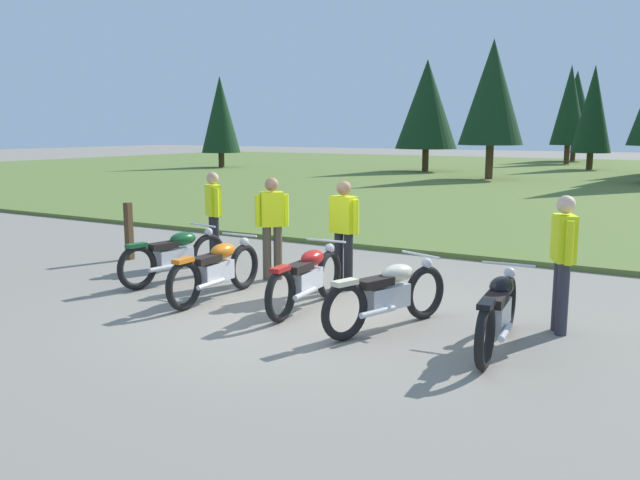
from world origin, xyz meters
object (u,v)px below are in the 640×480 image
at_px(rider_checking_bike, 213,212).
at_px(rider_near_row_end, 344,228).
at_px(motorcycle_british_green, 175,255).
at_px(motorcycle_black, 498,311).
at_px(motorcycle_red, 307,277).
at_px(rider_with_back_turned, 563,256).
at_px(motorcycle_cream, 388,294).
at_px(trail_marker_post, 129,231).
at_px(rider_in_hivis_vest, 272,222).
at_px(motorcycle_orange, 216,269).

distance_m(rider_checking_bike, rider_near_row_end, 3.07).
bearing_deg(motorcycle_british_green, motorcycle_black, -6.85).
relative_size(motorcycle_red, rider_near_row_end, 1.26).
bearing_deg(motorcycle_red, motorcycle_black, -7.31).
bearing_deg(rider_checking_bike, rider_with_back_turned, -10.51).
distance_m(motorcycle_red, rider_checking_bike, 3.65).
height_order(motorcycle_cream, rider_with_back_turned, rider_with_back_turned).
height_order(motorcycle_cream, motorcycle_black, same).
xyz_separation_m(motorcycle_black, trail_marker_post, (-7.46, 1.61, 0.10)).
distance_m(motorcycle_black, rider_in_hivis_vest, 4.48).
relative_size(motorcycle_orange, rider_near_row_end, 1.26).
height_order(motorcycle_british_green, motorcycle_red, same).
bearing_deg(motorcycle_british_green, trail_marker_post, 154.95).
relative_size(motorcycle_cream, rider_near_row_end, 1.21).
relative_size(motorcycle_red, rider_checking_bike, 1.26).
xyz_separation_m(motorcycle_cream, rider_checking_bike, (-4.47, 2.09, 0.51)).
relative_size(motorcycle_british_green, motorcycle_black, 0.99).
distance_m(motorcycle_british_green, rider_with_back_turned, 5.91).
bearing_deg(trail_marker_post, motorcycle_red, -14.88).
height_order(motorcycle_orange, trail_marker_post, trail_marker_post).
relative_size(motorcycle_red, motorcycle_cream, 1.04).
height_order(motorcycle_black, trail_marker_post, trail_marker_post).
bearing_deg(motorcycle_cream, rider_with_back_turned, 26.29).
height_order(motorcycle_red, rider_near_row_end, rider_near_row_end).
relative_size(motorcycle_orange, rider_in_hivis_vest, 1.26).
xyz_separation_m(motorcycle_red, motorcycle_black, (2.72, -0.35, 0.00)).
bearing_deg(trail_marker_post, rider_in_hivis_vest, -0.33).
height_order(motorcycle_red, trail_marker_post, trail_marker_post).
bearing_deg(rider_near_row_end, trail_marker_post, 179.76).
xyz_separation_m(motorcycle_cream, rider_in_hivis_vest, (-2.78, 1.52, 0.51)).
xyz_separation_m(motorcycle_british_green, rider_checking_bike, (-0.44, 1.51, 0.51)).
bearing_deg(motorcycle_black, motorcycle_cream, 177.18).
xyz_separation_m(motorcycle_british_green, motorcycle_orange, (1.27, -0.51, 0.00)).
distance_m(motorcycle_british_green, motorcycle_cream, 4.07).
bearing_deg(motorcycle_orange, rider_in_hivis_vest, 90.80).
height_order(rider_near_row_end, trail_marker_post, rider_near_row_end).
distance_m(motorcycle_red, motorcycle_black, 2.75).
distance_m(rider_in_hivis_vest, trail_marker_post, 3.32).
height_order(rider_with_back_turned, rider_near_row_end, same).
bearing_deg(rider_in_hivis_vest, motorcycle_british_green, -143.16).
xyz_separation_m(rider_near_row_end, trail_marker_post, (-4.62, 0.02, -0.41)).
relative_size(rider_with_back_turned, trail_marker_post, 1.55).
height_order(motorcycle_british_green, motorcycle_cream, same).
height_order(rider_checking_bike, trail_marker_post, rider_checking_bike).
height_order(motorcycle_orange, rider_near_row_end, rider_near_row_end).
bearing_deg(rider_near_row_end, motorcycle_red, -84.87).
xyz_separation_m(motorcycle_orange, rider_in_hivis_vest, (-0.02, 1.45, 0.51)).
xyz_separation_m(motorcycle_orange, trail_marker_post, (-3.32, 1.47, 0.10)).
height_order(motorcycle_british_green, motorcycle_black, same).
height_order(motorcycle_red, rider_in_hivis_vest, rider_in_hivis_vest).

